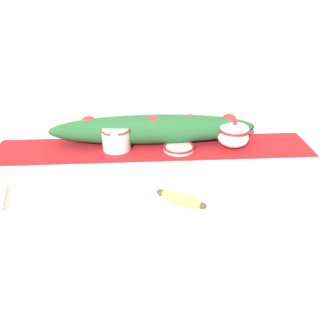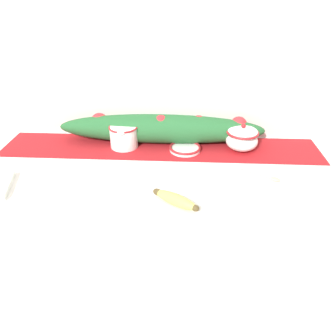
{
  "view_description": "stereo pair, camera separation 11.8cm",
  "coord_description": "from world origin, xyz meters",
  "px_view_note": "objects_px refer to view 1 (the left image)",
  "views": [
    {
      "loc": [
        -0.01,
        -1.05,
        1.52
      ],
      "look_at": [
        0.05,
        -0.03,
        0.93
      ],
      "focal_mm": 35.0,
      "sensor_mm": 36.0,
      "label": 1
    },
    {
      "loc": [
        0.1,
        -1.05,
        1.52
      ],
      "look_at": [
        0.05,
        -0.03,
        0.93
      ],
      "focal_mm": 35.0,
      "sensor_mm": 36.0,
      "label": 2
    }
  ],
  "objects_px": {
    "banana": "(181,199)",
    "cream_pitcher": "(116,138)",
    "spoon": "(268,172)",
    "small_dish": "(179,147)",
    "sugar_bowl": "(234,135)"
  },
  "relations": [
    {
      "from": "sugar_bowl",
      "to": "banana",
      "type": "relative_size",
      "value": 0.83
    },
    {
      "from": "sugar_bowl",
      "to": "small_dish",
      "type": "bearing_deg",
      "value": -174.38
    },
    {
      "from": "cream_pitcher",
      "to": "banana",
      "type": "height_order",
      "value": "cream_pitcher"
    },
    {
      "from": "small_dish",
      "to": "spoon",
      "type": "height_order",
      "value": "small_dish"
    },
    {
      "from": "cream_pitcher",
      "to": "sugar_bowl",
      "type": "height_order",
      "value": "sugar_bowl"
    },
    {
      "from": "banana",
      "to": "spoon",
      "type": "height_order",
      "value": "banana"
    },
    {
      "from": "small_dish",
      "to": "banana",
      "type": "height_order",
      "value": "banana"
    },
    {
      "from": "cream_pitcher",
      "to": "spoon",
      "type": "xyz_separation_m",
      "value": [
        0.59,
        -0.24,
        -0.05
      ]
    },
    {
      "from": "small_dish",
      "to": "banana",
      "type": "bearing_deg",
      "value": -94.13
    },
    {
      "from": "small_dish",
      "to": "cream_pitcher",
      "type": "bearing_deg",
      "value": 174.77
    },
    {
      "from": "banana",
      "to": "spoon",
      "type": "bearing_deg",
      "value": 26.11
    },
    {
      "from": "banana",
      "to": "cream_pitcher",
      "type": "bearing_deg",
      "value": 120.16
    },
    {
      "from": "cream_pitcher",
      "to": "spoon",
      "type": "height_order",
      "value": "cream_pitcher"
    },
    {
      "from": "spoon",
      "to": "small_dish",
      "type": "bearing_deg",
      "value": 179.09
    },
    {
      "from": "cream_pitcher",
      "to": "sugar_bowl",
      "type": "distance_m",
      "value": 0.51
    }
  ]
}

